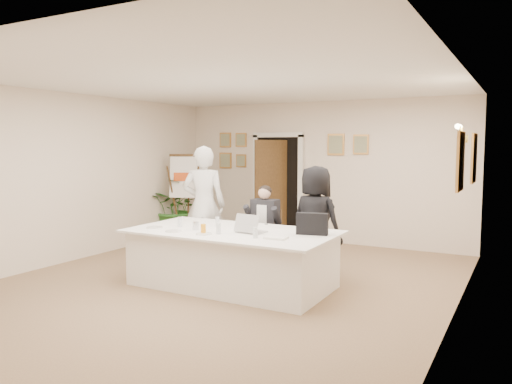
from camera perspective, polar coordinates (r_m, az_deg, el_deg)
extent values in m
plane|color=brown|center=(7.18, -3.37, -10.28)|extent=(7.00, 7.00, 0.00)
cube|color=white|center=(6.97, -3.50, 12.47)|extent=(6.00, 7.00, 0.02)
cube|color=silver|center=(10.07, 7.23, 2.28)|extent=(6.00, 0.10, 2.80)
cube|color=silver|center=(8.90, -20.02, 1.59)|extent=(0.10, 7.00, 2.80)
cube|color=silver|center=(5.92, 21.98, -0.23)|extent=(0.10, 7.00, 2.80)
cube|color=black|center=(10.43, 2.54, 0.49)|extent=(0.92, 0.06, 2.10)
cube|color=white|center=(10.64, -0.04, 0.60)|extent=(0.10, 0.06, 2.20)
cube|color=white|center=(10.18, 5.09, 0.36)|extent=(0.10, 0.06, 2.20)
cube|color=#362511|center=(10.03, 1.74, 0.19)|extent=(0.33, 0.81, 2.02)
cube|color=white|center=(6.93, -2.73, -7.66)|extent=(2.65, 1.32, 0.75)
cube|color=white|center=(6.85, -2.75, -4.53)|extent=(2.83, 1.50, 0.03)
cube|color=white|center=(10.20, -8.37, 1.73)|extent=(0.62, 0.40, 0.84)
imported|color=silver|center=(8.18, -5.99, -1.49)|extent=(0.83, 0.71, 1.93)
imported|color=black|center=(7.36, 6.81, -3.39)|extent=(0.89, 0.67, 1.64)
imported|color=#286421|center=(10.66, -9.02, -1.77)|extent=(1.46, 1.41, 1.25)
cube|color=black|center=(6.53, 6.43, -3.64)|extent=(0.42, 0.20, 0.29)
cube|color=white|center=(6.24, 2.30, -5.25)|extent=(0.29, 0.22, 0.03)
cylinder|color=white|center=(7.18, -11.52, -3.99)|extent=(0.23, 0.23, 0.01)
cylinder|color=white|center=(6.84, -9.39, -4.43)|extent=(0.28, 0.28, 0.01)
cylinder|color=white|center=(6.58, -5.97, -4.77)|extent=(0.25, 0.25, 0.01)
cylinder|color=silver|center=(7.22, -8.71, -3.40)|extent=(0.07, 0.07, 0.14)
cylinder|color=silver|center=(6.58, -4.31, -4.21)|extent=(0.07, 0.07, 0.14)
cylinder|color=silver|center=(6.27, -0.08, -4.67)|extent=(0.07, 0.07, 0.14)
cylinder|color=silver|center=(7.18, -4.43, -3.39)|extent=(0.06, 0.06, 0.14)
cylinder|color=orange|center=(6.61, -6.04, -4.21)|extent=(0.08, 0.08, 0.13)
cylinder|color=silver|center=(6.92, -6.91, -3.87)|extent=(0.09, 0.09, 0.11)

